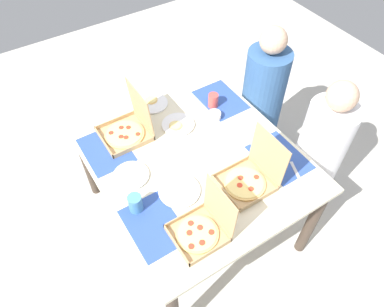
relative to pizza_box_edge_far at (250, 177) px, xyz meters
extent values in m
plane|color=beige|center=(-0.36, -0.16, -0.80)|extent=(6.00, 6.00, 0.00)
cylinder|color=#3F3328|center=(-0.98, -0.68, -0.44)|extent=(0.07, 0.07, 0.73)
cylinder|color=#3F3328|center=(-0.98, 0.36, -0.44)|extent=(0.07, 0.07, 0.73)
cylinder|color=#3F3328|center=(0.27, 0.36, -0.44)|extent=(0.07, 0.07, 0.73)
cube|color=beige|center=(-0.36, -0.16, -0.06)|extent=(1.37, 1.17, 0.03)
cube|color=#2D4C9E|center=(-0.67, -0.59, -0.05)|extent=(0.36, 0.26, 0.00)
cube|color=#2D4C9E|center=(-0.05, -0.59, -0.05)|extent=(0.36, 0.26, 0.00)
cube|color=#2D4C9E|center=(-0.67, 0.27, -0.05)|extent=(0.36, 0.26, 0.00)
cube|color=#2D4C9E|center=(-0.05, 0.27, -0.05)|extent=(0.36, 0.26, 0.00)
cube|color=tan|center=(0.00, -0.03, -0.04)|extent=(0.27, 0.27, 0.01)
cube|color=tan|center=(-0.13, -0.03, -0.03)|extent=(0.01, 0.27, 0.03)
cube|color=tan|center=(0.13, -0.03, -0.03)|extent=(0.01, 0.27, 0.03)
cube|color=tan|center=(0.00, -0.17, -0.03)|extent=(0.27, 0.01, 0.03)
cube|color=tan|center=(0.00, 0.10, -0.03)|extent=(0.27, 0.01, 0.03)
cylinder|color=#E0B76B|center=(0.00, -0.03, -0.04)|extent=(0.24, 0.24, 0.01)
cylinder|color=#EFD67F|center=(0.00, -0.03, -0.03)|extent=(0.22, 0.22, 0.00)
cylinder|color=red|center=(0.06, -0.03, -0.02)|extent=(0.03, 0.03, 0.00)
cylinder|color=red|center=(0.01, 0.05, -0.02)|extent=(0.03, 0.03, 0.00)
cylinder|color=red|center=(-0.04, -0.03, -0.02)|extent=(0.03, 0.03, 0.00)
cylinder|color=red|center=(0.00, -0.07, -0.02)|extent=(0.03, 0.03, 0.00)
cube|color=tan|center=(0.00, 0.11, 0.12)|extent=(0.27, 0.02, 0.27)
cube|color=tan|center=(0.12, -0.43, -0.04)|extent=(0.25, 0.25, 0.01)
cube|color=tan|center=(0.00, -0.43, -0.03)|extent=(0.01, 0.25, 0.03)
cube|color=tan|center=(0.25, -0.43, -0.03)|extent=(0.01, 0.25, 0.03)
cube|color=tan|center=(0.12, -0.56, -0.03)|extent=(0.25, 0.01, 0.03)
cube|color=tan|center=(0.12, -0.31, -0.03)|extent=(0.25, 0.01, 0.03)
cylinder|color=#E0B76B|center=(0.12, -0.43, -0.04)|extent=(0.22, 0.22, 0.01)
cylinder|color=#EFD67F|center=(0.12, -0.43, -0.03)|extent=(0.20, 0.20, 0.00)
cylinder|color=red|center=(0.18, -0.44, -0.02)|extent=(0.03, 0.03, 0.00)
cylinder|color=red|center=(0.16, -0.37, -0.02)|extent=(0.03, 0.03, 0.00)
cylinder|color=red|center=(0.10, -0.40, -0.02)|extent=(0.03, 0.03, 0.00)
cylinder|color=red|center=(0.06, -0.43, -0.02)|extent=(0.03, 0.03, 0.00)
cylinder|color=red|center=(0.10, -0.47, -0.02)|extent=(0.03, 0.03, 0.00)
cylinder|color=red|center=(0.17, -0.50, -0.02)|extent=(0.03, 0.03, 0.00)
cube|color=tan|center=(0.12, -0.30, 0.11)|extent=(0.25, 0.02, 0.25)
cube|color=tan|center=(-0.71, -0.44, -0.04)|extent=(0.29, 0.29, 0.01)
cube|color=tan|center=(-0.85, -0.44, -0.03)|extent=(0.01, 0.29, 0.03)
cube|color=tan|center=(-0.57, -0.44, -0.03)|extent=(0.01, 0.29, 0.03)
cube|color=tan|center=(-0.71, -0.58, -0.03)|extent=(0.29, 0.01, 0.03)
cube|color=tan|center=(-0.71, -0.30, -0.03)|extent=(0.29, 0.01, 0.03)
cylinder|color=#E0B76B|center=(-0.71, -0.44, -0.04)|extent=(0.25, 0.25, 0.01)
cylinder|color=#EFD67F|center=(-0.71, -0.44, -0.03)|extent=(0.23, 0.23, 0.00)
cylinder|color=red|center=(-0.67, -0.45, -0.02)|extent=(0.03, 0.03, 0.00)
cylinder|color=red|center=(-0.66, -0.37, -0.02)|extent=(0.03, 0.03, 0.00)
cylinder|color=red|center=(-0.74, -0.40, -0.02)|extent=(0.03, 0.03, 0.00)
cylinder|color=red|center=(-0.77, -0.44, -0.02)|extent=(0.03, 0.03, 0.00)
cylinder|color=red|center=(-0.76, -0.51, -0.02)|extent=(0.03, 0.03, 0.00)
cylinder|color=red|center=(-0.70, -0.47, -0.02)|extent=(0.03, 0.03, 0.00)
cube|color=tan|center=(-0.71, -0.31, 0.13)|extent=(0.29, 0.03, 0.29)
cylinder|color=white|center=(-0.61, -0.11, -0.04)|extent=(0.21, 0.21, 0.01)
cylinder|color=white|center=(-0.61, -0.11, -0.03)|extent=(0.21, 0.21, 0.01)
cylinder|color=#E0B76B|center=(-0.60, -0.13, -0.03)|extent=(0.09, 0.09, 0.01)
cylinder|color=#EFD67F|center=(-0.60, -0.13, -0.02)|extent=(0.07, 0.07, 0.00)
cylinder|color=white|center=(-0.40, -0.55, -0.04)|extent=(0.20, 0.20, 0.01)
cylinder|color=white|center=(-0.40, -0.55, -0.03)|extent=(0.21, 0.21, 0.01)
cylinder|color=white|center=(-0.88, -0.15, -0.04)|extent=(0.20, 0.20, 0.01)
cylinder|color=white|center=(-0.88, -0.15, -0.03)|extent=(0.21, 0.21, 0.01)
cylinder|color=#E0B76B|center=(-0.90, -0.15, -0.03)|extent=(0.08, 0.08, 0.01)
cylinder|color=#EFD67F|center=(-0.90, -0.15, -0.02)|extent=(0.07, 0.07, 0.00)
cylinder|color=white|center=(-0.16, -0.37, -0.04)|extent=(0.23, 0.23, 0.01)
cylinder|color=white|center=(-0.16, -0.37, -0.03)|extent=(0.24, 0.24, 0.01)
cylinder|color=teal|center=(-0.19, -0.62, 0.01)|extent=(0.08, 0.08, 0.11)
cylinder|color=#BF4742|center=(-0.64, 0.19, 0.00)|extent=(0.07, 0.07, 0.10)
cylinder|color=white|center=(-0.54, 0.13, -0.02)|extent=(0.09, 0.09, 0.05)
cube|color=#B7B7BC|center=(-0.37, -0.25, -0.05)|extent=(0.11, 0.17, 0.00)
cube|color=#B7B7BC|center=(-0.27, 0.13, -0.05)|extent=(0.13, 0.16, 0.00)
cube|color=#B7B7BC|center=(0.12, 0.27, -0.05)|extent=(0.20, 0.09, 0.00)
cylinder|color=#33598C|center=(-0.67, 0.68, -0.31)|extent=(0.32, 0.32, 0.99)
sphere|color=#D1A889|center=(-0.67, 0.68, 0.29)|extent=(0.19, 0.19, 0.19)
cylinder|color=white|center=(-0.05, 0.68, -0.33)|extent=(0.32, 0.32, 0.95)
sphere|color=#D1A889|center=(-0.05, 0.68, 0.25)|extent=(0.19, 0.19, 0.19)
camera|label=1|loc=(0.86, -0.93, 1.65)|focal=34.04mm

